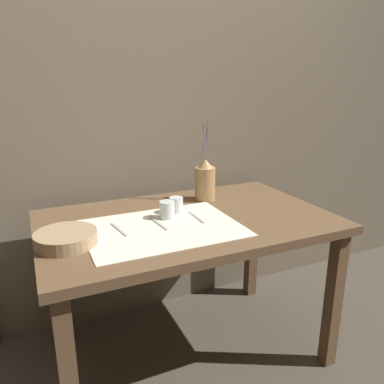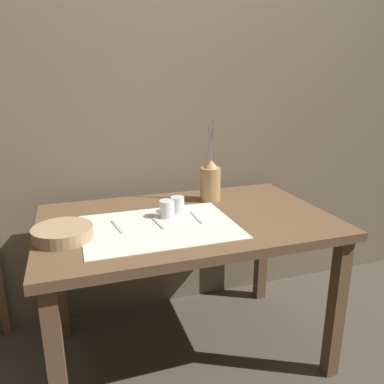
{
  "view_description": "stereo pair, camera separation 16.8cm",
  "coord_description": "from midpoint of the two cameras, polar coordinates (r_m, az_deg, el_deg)",
  "views": [
    {
      "loc": [
        -0.64,
        -1.47,
        1.33
      ],
      "look_at": [
        0.02,
        0.0,
        0.85
      ],
      "focal_mm": 35.0,
      "sensor_mm": 36.0,
      "label": 1
    },
    {
      "loc": [
        -0.48,
        -1.53,
        1.33
      ],
      "look_at": [
        0.02,
        0.0,
        0.85
      ],
      "focal_mm": 35.0,
      "sensor_mm": 36.0,
      "label": 2
    }
  ],
  "objects": [
    {
      "name": "ground_plane",
      "position": [
        2.08,
        -3.19,
        -23.2
      ],
      "size": [
        12.0,
        12.0,
        0.0
      ],
      "primitive_type": "plane",
      "color": "#473F35"
    },
    {
      "name": "stone_wall_back",
      "position": [
        2.1,
        -8.99,
        12.76
      ],
      "size": [
        7.0,
        0.06,
        2.4
      ],
      "color": "#6B5E4C",
      "rests_on": "ground_plane"
    },
    {
      "name": "wooden_table",
      "position": [
        1.74,
        -3.53,
        -6.75
      ],
      "size": [
        1.31,
        0.81,
        0.73
      ],
      "color": "brown",
      "rests_on": "ground_plane"
    },
    {
      "name": "linen_cloth",
      "position": [
        1.6,
        -7.52,
        -5.49
      ],
      "size": [
        0.65,
        0.48,
        0.0
      ],
      "color": "beige",
      "rests_on": "wooden_table"
    },
    {
      "name": "pitcher_with_flowers",
      "position": [
        1.94,
        -0.47,
        1.64
      ],
      "size": [
        0.1,
        0.1,
        0.43
      ],
      "color": "#A87F4C",
      "rests_on": "wooden_table"
    },
    {
      "name": "wooden_bowl",
      "position": [
        1.53,
        -21.71,
        -6.65
      ],
      "size": [
        0.23,
        0.23,
        0.05
      ],
      "color": "#9E7F5B",
      "rests_on": "wooden_table"
    },
    {
      "name": "glass_tumbler_near",
      "position": [
        1.7,
        -6.67,
        -2.74
      ],
      "size": [
        0.07,
        0.07,
        0.08
      ],
      "color": "silver",
      "rests_on": "wooden_table"
    },
    {
      "name": "glass_tumbler_far",
      "position": [
        1.76,
        -5.18,
        -2.03
      ],
      "size": [
        0.06,
        0.06,
        0.07
      ],
      "color": "silver",
      "rests_on": "wooden_table"
    },
    {
      "name": "fork_inner",
      "position": [
        1.61,
        -14.02,
        -5.61
      ],
      "size": [
        0.04,
        0.16,
        0.0
      ],
      "color": "#A8A8AD",
      "rests_on": "wooden_table"
    },
    {
      "name": "spoon_inner",
      "position": [
        1.69,
        -8.66,
        -4.24
      ],
      "size": [
        0.03,
        0.17,
        0.02
      ],
      "color": "#A8A8AD",
      "rests_on": "wooden_table"
    },
    {
      "name": "fork_outer",
      "position": [
        1.7,
        -2.13,
        -3.89
      ],
      "size": [
        0.01,
        0.16,
        0.0
      ],
      "color": "#A8A8AD",
      "rests_on": "wooden_table"
    }
  ]
}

